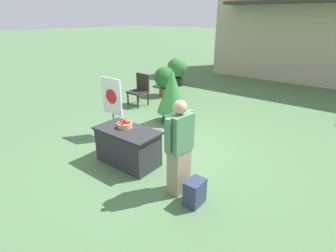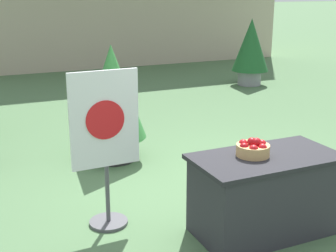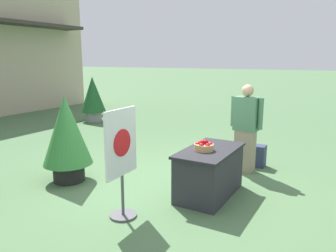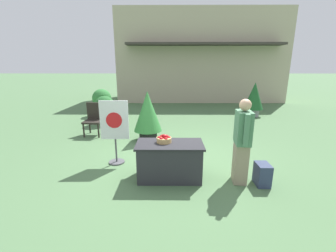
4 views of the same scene
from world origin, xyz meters
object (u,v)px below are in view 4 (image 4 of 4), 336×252
(apple_basket, at_px, (164,139))
(potted_plant_near_right, at_px, (254,98))
(potted_plant_far_right, at_px, (102,100))
(potted_plant_near_left, at_px, (105,108))
(potted_plant_far_left, at_px, (148,114))
(poster_board, at_px, (115,129))
(backpack, at_px, (262,174))
(display_table, at_px, (170,161))
(person_visitor, at_px, (242,141))
(patio_chair, at_px, (94,117))

(apple_basket, bearing_deg, potted_plant_near_right, 56.13)
(potted_plant_far_right, bearing_deg, potted_plant_near_left, -69.95)
(potted_plant_far_right, bearing_deg, potted_plant_far_left, -55.90)
(poster_board, height_order, potted_plant_near_right, potted_plant_near_right)
(poster_board, height_order, potted_plant_far_right, poster_board)
(backpack, xyz_separation_m, potted_plant_near_left, (-4.21, 4.55, 0.42))
(apple_basket, bearing_deg, display_table, -25.92)
(backpack, xyz_separation_m, potted_plant_far_right, (-4.77, 6.11, 0.47))
(potted_plant_far_right, bearing_deg, poster_board, -70.63)
(person_visitor, bearing_deg, potted_plant_near_left, -43.36)
(apple_basket, height_order, backpack, apple_basket)
(apple_basket, relative_size, potted_plant_far_right, 0.24)
(person_visitor, bearing_deg, poster_board, -12.39)
(poster_board, relative_size, potted_plant_near_right, 0.98)
(apple_basket, relative_size, poster_board, 0.20)
(apple_basket, relative_size, potted_plant_near_right, 0.19)
(display_table, bearing_deg, potted_plant_near_left, 119.88)
(backpack, distance_m, potted_plant_far_left, 3.57)
(potted_plant_near_right, bearing_deg, poster_board, -134.54)
(potted_plant_near_left, bearing_deg, potted_plant_near_right, 12.92)
(apple_basket, xyz_separation_m, potted_plant_near_left, (-2.36, 4.24, -0.16))
(apple_basket, relative_size, backpack, 0.69)
(display_table, bearing_deg, apple_basket, 154.08)
(poster_board, distance_m, potted_plant_near_left, 3.79)
(patio_chair, xyz_separation_m, potted_plant_far_left, (1.79, -0.61, 0.26))
(poster_board, bearing_deg, potted_plant_far_right, -162.02)
(apple_basket, distance_m, potted_plant_far_left, 2.33)
(person_visitor, height_order, potted_plant_near_left, person_visitor)
(apple_basket, height_order, patio_chair, patio_chair)
(apple_basket, bearing_deg, poster_board, 149.47)
(display_table, relative_size, potted_plant_far_left, 0.88)
(display_table, distance_m, potted_plant_near_left, 4.96)
(person_visitor, height_order, potted_plant_far_left, person_visitor)
(potted_plant_far_left, relative_size, potted_plant_far_right, 1.25)
(person_visitor, bearing_deg, potted_plant_near_right, -105.85)
(patio_chair, xyz_separation_m, potted_plant_near_left, (-0.04, 1.36, 0.07))
(display_table, distance_m, poster_board, 1.49)
(person_visitor, xyz_separation_m, potted_plant_far_left, (-1.99, 2.46, 0.00))
(potted_plant_near_left, bearing_deg, potted_plant_far_right, 110.05)
(display_table, xyz_separation_m, person_visitor, (1.35, -0.14, 0.45))
(poster_board, distance_m, patio_chair, 2.53)
(person_visitor, distance_m, potted_plant_near_left, 5.85)
(potted_plant_far_left, relative_size, potted_plant_near_left, 1.37)
(potted_plant_near_left, bearing_deg, patio_chair, -88.50)
(backpack, height_order, potted_plant_far_right, potted_plant_far_right)
(potted_plant_far_right, xyz_separation_m, potted_plant_near_left, (0.57, -1.56, -0.05))
(person_visitor, bearing_deg, display_table, 0.00)
(poster_board, bearing_deg, potted_plant_far_left, 158.66)
(patio_chair, bearing_deg, potted_plant_near_right, 117.71)
(potted_plant_far_left, bearing_deg, poster_board, -109.95)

